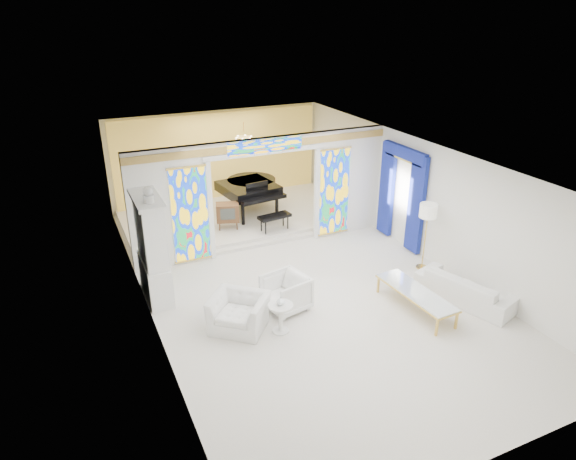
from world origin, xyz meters
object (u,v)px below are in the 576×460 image
tv_console (228,212)px  grand_piano (251,187)px  china_cabinet (152,249)px  coffee_table (416,293)px  armchair_right (286,293)px  sofa (466,288)px  armchair_left (239,313)px

tv_console → grand_piano: bearing=59.3°
china_cabinet → grand_piano: china_cabinet is taller
coffee_table → armchair_right: bearing=154.7°
china_cabinet → coffee_table: china_cabinet is taller
grand_piano → tv_console: 1.48m
china_cabinet → sofa: size_ratio=1.26×
coffee_table → grand_piano: bearing=101.2°
armchair_left → tv_console: size_ratio=1.48×
armchair_right → sofa: armchair_right is taller
armchair_right → sofa: (3.76, -1.35, -0.08)m
armchair_right → grand_piano: 5.45m
sofa → coffee_table: bearing=64.6°
armchair_right → grand_piano: bearing=154.7°
china_cabinet → tv_console: 3.70m
grand_piano → china_cabinet: bearing=-142.8°
armchair_right → coffee_table: 2.78m
sofa → grand_piano: (-2.52, 6.64, 0.64)m
armchair_left → tv_console: bearing=114.5°
coffee_table → china_cabinet: bearing=149.6°
sofa → tv_console: tv_console is taller
armchair_left → coffee_table: 3.78m
china_cabinet → armchair_right: size_ratio=3.11×
coffee_table → grand_piano: (-1.28, 6.47, 0.54)m
sofa → tv_console: size_ratio=2.93×
grand_piano → armchair_right: bearing=-110.5°
grand_piano → coffee_table: bearing=-86.2°
china_cabinet → grand_piano: size_ratio=0.90×
armchair_left → armchair_right: bearing=52.6°
grand_piano → tv_console: (-1.08, -0.97, -0.29)m
armchair_left → sofa: (4.90, -1.11, -0.04)m
armchair_left → sofa: armchair_left is taller
armchair_left → grand_piano: (2.38, 5.53, 0.60)m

